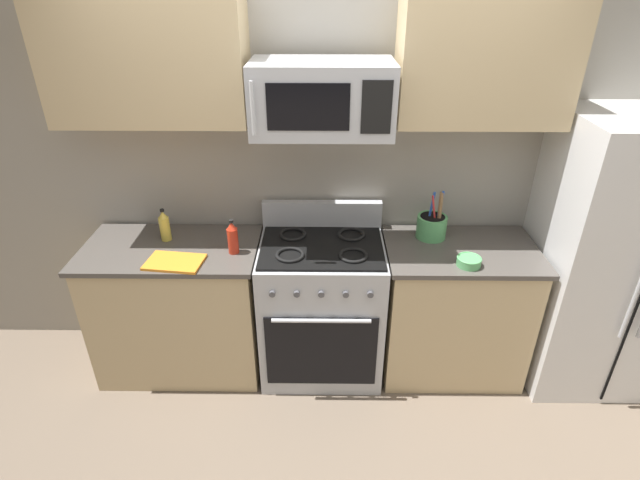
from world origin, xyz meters
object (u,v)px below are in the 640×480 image
(refrigerator, at_px, (611,258))
(microwave, at_px, (322,98))
(cutting_board, at_px, (175,262))
(prep_bowl, at_px, (469,261))
(bottle_oil, at_px, (165,226))
(range_oven, at_px, (322,306))
(utensil_crock, at_px, (432,226))
(bottle_hot_sauce, at_px, (233,238))

(refrigerator, height_order, microwave, microwave)
(microwave, xyz_separation_m, cutting_board, (-0.84, -0.21, -0.87))
(microwave, xyz_separation_m, prep_bowl, (0.83, -0.22, -0.85))
(microwave, relative_size, bottle_oil, 3.55)
(range_oven, height_order, utensil_crock, utensil_crock)
(refrigerator, xyz_separation_m, microwave, (-1.74, 0.04, 0.93))
(microwave, bearing_deg, cutting_board, -165.59)
(utensil_crock, distance_m, bottle_oil, 1.64)
(range_oven, distance_m, utensil_crock, 0.87)
(refrigerator, height_order, cutting_board, refrigerator)
(range_oven, height_order, bottle_oil, bottle_oil)
(bottle_oil, bearing_deg, cutting_board, -65.88)
(microwave, distance_m, bottle_oil, 1.24)
(refrigerator, relative_size, utensil_crock, 5.36)
(cutting_board, height_order, prep_bowl, prep_bowl)
(utensil_crock, bearing_deg, bottle_oil, -178.10)
(range_oven, xyz_separation_m, cutting_board, (-0.84, -0.19, 0.44))
(cutting_board, bearing_deg, prep_bowl, -0.15)
(utensil_crock, relative_size, bottle_oil, 1.55)
(refrigerator, bearing_deg, bottle_oil, 177.73)
(utensil_crock, distance_m, bottle_hot_sauce, 1.22)
(bottle_oil, bearing_deg, range_oven, -5.35)
(cutting_board, height_order, bottle_hot_sauce, bottle_hot_sauce)
(utensil_crock, height_order, cutting_board, utensil_crock)
(cutting_board, relative_size, bottle_oil, 1.53)
(refrigerator, distance_m, prep_bowl, 0.93)
(microwave, xyz_separation_m, utensil_crock, (0.68, 0.12, -0.80))
(refrigerator, distance_m, utensil_crock, 1.08)
(range_oven, relative_size, utensil_crock, 3.40)
(refrigerator, height_order, utensil_crock, refrigerator)
(refrigerator, xyz_separation_m, bottle_oil, (-2.70, 0.11, 0.14))
(utensil_crock, xyz_separation_m, prep_bowl, (0.15, -0.34, -0.05))
(utensil_crock, relative_size, prep_bowl, 2.32)
(bottle_oil, bearing_deg, prep_bowl, -8.97)
(range_oven, height_order, microwave, microwave)
(microwave, bearing_deg, prep_bowl, -14.78)
(range_oven, relative_size, refrigerator, 0.63)
(microwave, height_order, cutting_board, microwave)
(microwave, bearing_deg, range_oven, -89.95)
(range_oven, relative_size, bottle_oil, 5.25)
(cutting_board, relative_size, bottle_hot_sauce, 1.48)
(bottle_oil, relative_size, prep_bowl, 1.50)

